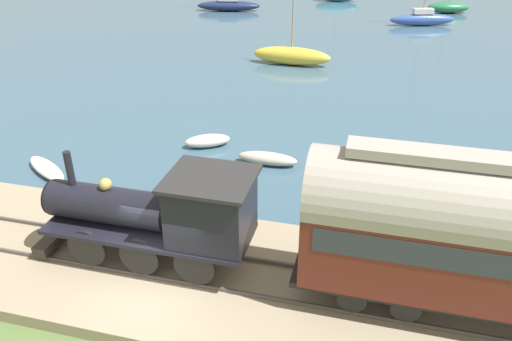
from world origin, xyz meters
name	(u,v)px	position (x,y,z in m)	size (l,w,h in m)	color
ground_plane	(159,302)	(0.00, 0.00, 0.00)	(200.00, 200.00, 0.00)	#516B38
harbor_water	(337,9)	(44.37, 0.00, 0.00)	(80.00, 80.00, 0.01)	#38566B
rail_embankment	(175,270)	(1.17, 0.00, 0.20)	(5.80, 56.00, 0.51)	gray
steam_locomotive	(166,211)	(1.17, 0.12, 2.22)	(2.07, 6.49, 3.20)	black
sailboat_navy	(229,5)	(40.67, 10.59, 0.59)	(2.94, 6.57, 9.28)	#192347
sailboat_green	(449,7)	(45.15, -10.94, 0.57)	(2.80, 4.42, 6.79)	#236B42
sailboat_blue	(422,19)	(38.41, -8.19, 0.61)	(2.77, 5.89, 7.69)	#335199
sailboat_yellow	(292,56)	(23.47, 0.79, 0.62)	(1.44, 5.35, 5.88)	gold
rowboat_off_pier	(419,152)	(11.19, -7.23, 0.17)	(0.90, 2.10, 0.31)	#B7B2A3
rowboat_mid_harbor	(268,158)	(8.77, -1.01, 0.27)	(0.77, 2.56, 0.53)	#B7B2A3
rowboat_near_shore	(207,141)	(9.79, 2.02, 0.28)	(1.69, 2.18, 0.55)	beige
rowboat_far_out	(47,169)	(5.78, 7.55, 0.19)	(2.17, 2.81, 0.37)	silver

